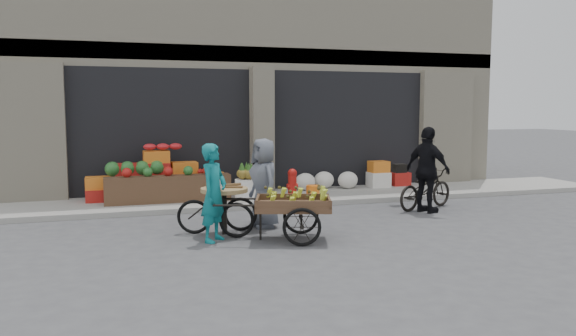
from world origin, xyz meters
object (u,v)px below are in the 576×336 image
object	(u,v)px
vendor_grey	(264,183)
tricycle_cart	(224,203)
pineapple_bin	(246,190)
orange_bucket	(313,192)
banana_cart	(290,202)
vendor_woman	(214,193)
bicycle	(425,189)
cyclist	(428,170)
seated_person	(257,177)
fire_hydrant	(292,182)

from	to	relation	value
vendor_grey	tricycle_cart	bearing A→B (deg)	-75.71
pineapple_bin	orange_bucket	world-z (taller)	pineapple_bin
banana_cart	tricycle_cart	world-z (taller)	tricycle_cart
banana_cart	vendor_woman	bearing A→B (deg)	-175.84
bicycle	cyclist	world-z (taller)	cyclist
orange_bucket	vendor_woman	bearing A→B (deg)	-133.22
vendor_woman	seated_person	bearing A→B (deg)	14.29
vendor_woman	bicycle	distance (m)	5.30
fire_hydrant	banana_cart	bearing A→B (deg)	-108.59
pineapple_bin	tricycle_cart	world-z (taller)	tricycle_cart
banana_cart	vendor_grey	size ratio (longest dim) A/B	1.37
tricycle_cart	fire_hydrant	bearing A→B (deg)	70.89
pineapple_bin	bicycle	bearing A→B (deg)	-23.24
vendor_grey	orange_bucket	bearing A→B (deg)	131.50
fire_hydrant	cyclist	xyz separation A→B (m)	(2.42, -1.95, 0.42)
vendor_woman	fire_hydrant	bearing A→B (deg)	1.14
tricycle_cart	banana_cart	bearing A→B (deg)	-18.61
tricycle_cart	bicycle	bearing A→B (deg)	33.03
fire_hydrant	orange_bucket	world-z (taller)	fire_hydrant
banana_cart	bicycle	size ratio (longest dim) A/B	1.34
banana_cart	cyclist	distance (m)	3.90
banana_cart	tricycle_cart	xyz separation A→B (m)	(-0.99, 0.78, -0.09)
pineapple_bin	seated_person	world-z (taller)	seated_person
cyclist	bicycle	bearing A→B (deg)	-47.69
orange_bucket	bicycle	distance (m)	2.60
tricycle_cart	cyclist	size ratio (longest dim) A/B	0.78
fire_hydrant	vendor_grey	distance (m)	2.68
bicycle	tricycle_cart	bearing A→B (deg)	82.22
fire_hydrant	tricycle_cart	bearing A→B (deg)	-128.80
banana_cart	tricycle_cart	distance (m)	1.27
pineapple_bin	vendor_grey	xyz separation A→B (m)	(-0.22, -2.36, 0.47)
banana_cart	cyclist	bearing A→B (deg)	40.70
pineapple_bin	cyclist	distance (m)	4.09
seated_person	vendor_grey	world-z (taller)	vendor_grey
fire_hydrant	seated_person	distance (m)	0.96
cyclist	tricycle_cart	bearing A→B (deg)	77.98
fire_hydrant	orange_bucket	distance (m)	0.55
pineapple_bin	bicycle	world-z (taller)	bicycle
pineapple_bin	fire_hydrant	distance (m)	1.11
banana_cart	cyclist	world-z (taller)	cyclist
pineapple_bin	banana_cart	bearing A→B (deg)	-91.05
fire_hydrant	vendor_woman	world-z (taller)	vendor_woman
banana_cart	vendor_woman	world-z (taller)	vendor_woman
seated_person	cyclist	size ratio (longest dim) A/B	0.50
vendor_grey	bicycle	xyz separation A→B (m)	(3.94, 0.76, -0.39)
cyclist	fire_hydrant	bearing A→B (deg)	30.05
fire_hydrant	orange_bucket	size ratio (longest dim) A/B	2.22
orange_bucket	tricycle_cart	bearing A→B (deg)	-135.27
seated_person	vendor_woman	world-z (taller)	vendor_woman
banana_cart	tricycle_cart	size ratio (longest dim) A/B	1.59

